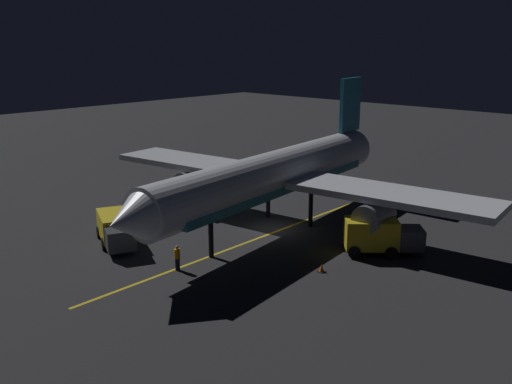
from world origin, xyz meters
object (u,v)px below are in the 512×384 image
object	(u,v)px
baggage_truck	(116,230)
traffic_cone_under_wing	(195,223)
ground_crew_worker	(177,258)
traffic_cone_near_right	(113,247)
catering_truck	(379,237)
traffic_cone_near_left	(322,268)
airliner	(277,175)

from	to	relation	value
baggage_truck	traffic_cone_under_wing	xyz separation A→B (m)	(-0.95, -6.93, -0.92)
ground_crew_worker	traffic_cone_near_right	distance (m)	6.44
baggage_truck	ground_crew_worker	distance (m)	7.19
baggage_truck	catering_truck	xyz separation A→B (m)	(-15.41, -11.71, 0.11)
traffic_cone_near_left	catering_truck	bearing A→B (deg)	-100.43
traffic_cone_near_left	traffic_cone_near_right	distance (m)	15.29
baggage_truck	ground_crew_worker	xyz separation A→B (m)	(-7.19, 0.05, -0.29)
ground_crew_worker	catering_truck	bearing A→B (deg)	-124.95
catering_truck	traffic_cone_under_wing	world-z (taller)	catering_truck
baggage_truck	traffic_cone_near_left	bearing A→B (deg)	-156.61
traffic_cone_under_wing	traffic_cone_near_right	bearing A→B (deg)	89.12
traffic_cone_under_wing	traffic_cone_near_left	bearing A→B (deg)	177.03
airliner	traffic_cone_near_right	world-z (taller)	airliner
airliner	baggage_truck	size ratio (longest dim) A/B	5.57
catering_truck	traffic_cone_near_left	bearing A→B (deg)	79.57
catering_truck	baggage_truck	bearing A→B (deg)	37.24
ground_crew_worker	traffic_cone_under_wing	distance (m)	9.38
catering_truck	traffic_cone_near_left	distance (m)	5.67
ground_crew_worker	traffic_cone_under_wing	bearing A→B (deg)	-48.19
traffic_cone_near_left	ground_crew_worker	bearing A→B (deg)	41.04
traffic_cone_near_right	traffic_cone_under_wing	bearing A→B (deg)	-90.88
ground_crew_worker	traffic_cone_under_wing	size ratio (longest dim) A/B	3.16
traffic_cone_near_left	traffic_cone_under_wing	size ratio (longest dim) A/B	1.00
catering_truck	traffic_cone_near_right	world-z (taller)	catering_truck
ground_crew_worker	airliner	bearing A→B (deg)	-84.66
airliner	traffic_cone_near_right	bearing A→B (deg)	66.43
catering_truck	traffic_cone_near_right	xyz separation A→B (m)	(14.58, 12.54, -1.03)
ground_crew_worker	traffic_cone_near_left	size ratio (longest dim) A/B	3.16
baggage_truck	traffic_cone_under_wing	size ratio (longest dim) A/B	11.25
airliner	ground_crew_worker	distance (m)	11.95
baggage_truck	ground_crew_worker	size ratio (longest dim) A/B	3.56
catering_truck	ground_crew_worker	world-z (taller)	catering_truck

